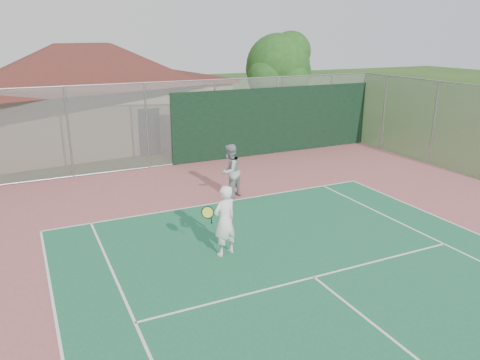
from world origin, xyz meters
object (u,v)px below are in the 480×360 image
(clubhouse, at_px, (86,84))
(player_white_front, at_px, (225,221))
(tree, at_px, (280,68))
(player_grey_back, at_px, (230,172))
(bleachers, at_px, (14,150))

(clubhouse, xyz_separation_m, player_white_front, (1.01, -14.90, -2.03))
(tree, relative_size, player_grey_back, 2.98)
(bleachers, distance_m, player_white_front, 12.81)
(player_white_front, relative_size, player_grey_back, 0.98)
(bleachers, bearing_deg, clubhouse, 62.24)
(clubhouse, relative_size, bleachers, 4.10)
(clubhouse, height_order, player_grey_back, clubhouse)
(clubhouse, height_order, bleachers, clubhouse)
(tree, distance_m, player_white_front, 14.80)
(tree, bearing_deg, clubhouse, 162.28)
(tree, xyz_separation_m, player_grey_back, (-6.49, -8.02, -2.69))
(clubhouse, height_order, tree, clubhouse)
(bleachers, xyz_separation_m, player_white_front, (4.65, -11.93, 0.34))
(bleachers, bearing_deg, player_grey_back, -27.82)
(player_grey_back, bearing_deg, player_white_front, 31.69)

